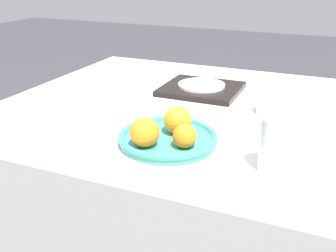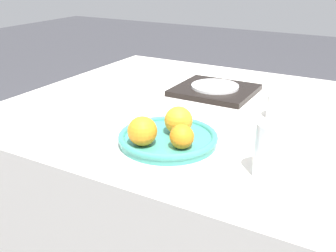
{
  "view_description": "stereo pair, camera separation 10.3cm",
  "coord_description": "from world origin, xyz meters",
  "px_view_note": "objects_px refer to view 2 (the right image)",
  "views": [
    {
      "loc": [
        0.39,
        -1.17,
        1.15
      ],
      "look_at": [
        0.01,
        -0.3,
        0.75
      ],
      "focal_mm": 42.0,
      "sensor_mm": 36.0,
      "label": 1
    },
    {
      "loc": [
        0.48,
        -1.13,
        1.15
      ],
      "look_at": [
        0.01,
        -0.3,
        0.75
      ],
      "focal_mm": 42.0,
      "sensor_mm": 36.0,
      "label": 2
    }
  ],
  "objects_px": {
    "orange_1": "(142,131)",
    "water_glass": "(270,150)",
    "orange_0": "(179,120)",
    "cup_0": "(281,107)",
    "serving_tray": "(215,90)",
    "napkin": "(302,145)",
    "cup_2": "(117,74)",
    "side_plate": "(215,86)",
    "orange_2": "(182,137)",
    "fruit_platter": "(168,138)"
  },
  "relations": [
    {
      "from": "orange_1",
      "to": "water_glass",
      "type": "relative_size",
      "value": 0.58
    },
    {
      "from": "orange_0",
      "to": "cup_0",
      "type": "height_order",
      "value": "orange_0"
    },
    {
      "from": "serving_tray",
      "to": "napkin",
      "type": "distance_m",
      "value": 0.49
    },
    {
      "from": "cup_2",
      "to": "orange_1",
      "type": "bearing_deg",
      "value": -47.87
    },
    {
      "from": "orange_0",
      "to": "cup_0",
      "type": "bearing_deg",
      "value": 56.28
    },
    {
      "from": "side_plate",
      "to": "cup_2",
      "type": "height_order",
      "value": "cup_2"
    },
    {
      "from": "serving_tray",
      "to": "napkin",
      "type": "xyz_separation_m",
      "value": [
        0.38,
        -0.31,
        -0.01
      ]
    },
    {
      "from": "orange_2",
      "to": "fruit_platter",
      "type": "bearing_deg",
      "value": 145.72
    },
    {
      "from": "orange_0",
      "to": "water_glass",
      "type": "bearing_deg",
      "value": -15.1
    },
    {
      "from": "orange_0",
      "to": "water_glass",
      "type": "relative_size",
      "value": 0.58
    },
    {
      "from": "side_plate",
      "to": "napkin",
      "type": "distance_m",
      "value": 0.49
    },
    {
      "from": "orange_1",
      "to": "napkin",
      "type": "relative_size",
      "value": 0.51
    },
    {
      "from": "serving_tray",
      "to": "side_plate",
      "type": "height_order",
      "value": "side_plate"
    },
    {
      "from": "orange_1",
      "to": "orange_2",
      "type": "bearing_deg",
      "value": 19.13
    },
    {
      "from": "side_plate",
      "to": "cup_2",
      "type": "xyz_separation_m",
      "value": [
        -0.4,
        -0.07,
        0.01
      ]
    },
    {
      "from": "fruit_platter",
      "to": "orange_0",
      "type": "relative_size",
      "value": 3.52
    },
    {
      "from": "orange_2",
      "to": "serving_tray",
      "type": "bearing_deg",
      "value": 104.15
    },
    {
      "from": "water_glass",
      "to": "napkin",
      "type": "distance_m",
      "value": 0.21
    },
    {
      "from": "serving_tray",
      "to": "cup_2",
      "type": "bearing_deg",
      "value": -170.5
    },
    {
      "from": "fruit_platter",
      "to": "orange_0",
      "type": "xyz_separation_m",
      "value": [
        0.01,
        0.03,
        0.04
      ]
    },
    {
      "from": "water_glass",
      "to": "cup_0",
      "type": "distance_m",
      "value": 0.38
    },
    {
      "from": "water_glass",
      "to": "cup_2",
      "type": "relative_size",
      "value": 1.6
    },
    {
      "from": "orange_0",
      "to": "orange_2",
      "type": "xyz_separation_m",
      "value": [
        0.05,
        -0.07,
        -0.01
      ]
    },
    {
      "from": "serving_tray",
      "to": "cup_2",
      "type": "xyz_separation_m",
      "value": [
        -0.4,
        -0.07,
        0.02
      ]
    },
    {
      "from": "fruit_platter",
      "to": "cup_0",
      "type": "height_order",
      "value": "cup_0"
    },
    {
      "from": "orange_1",
      "to": "water_glass",
      "type": "distance_m",
      "value": 0.31
    },
    {
      "from": "cup_2",
      "to": "napkin",
      "type": "xyz_separation_m",
      "value": [
        0.78,
        -0.24,
        -0.03
      ]
    },
    {
      "from": "orange_2",
      "to": "side_plate",
      "type": "distance_m",
      "value": 0.53
    },
    {
      "from": "orange_0",
      "to": "cup_2",
      "type": "height_order",
      "value": "orange_0"
    },
    {
      "from": "orange_1",
      "to": "serving_tray",
      "type": "bearing_deg",
      "value": 93.65
    },
    {
      "from": "fruit_platter",
      "to": "orange_1",
      "type": "relative_size",
      "value": 3.55
    },
    {
      "from": "fruit_platter",
      "to": "orange_1",
      "type": "bearing_deg",
      "value": -111.96
    },
    {
      "from": "orange_1",
      "to": "water_glass",
      "type": "bearing_deg",
      "value": 6.43
    },
    {
      "from": "orange_1",
      "to": "side_plate",
      "type": "height_order",
      "value": "orange_1"
    },
    {
      "from": "orange_0",
      "to": "orange_2",
      "type": "height_order",
      "value": "orange_0"
    },
    {
      "from": "serving_tray",
      "to": "napkin",
      "type": "relative_size",
      "value": 1.91
    },
    {
      "from": "side_plate",
      "to": "cup_0",
      "type": "bearing_deg",
      "value": -26.81
    },
    {
      "from": "fruit_platter",
      "to": "water_glass",
      "type": "distance_m",
      "value": 0.29
    },
    {
      "from": "serving_tray",
      "to": "cup_0",
      "type": "bearing_deg",
      "value": -26.81
    },
    {
      "from": "napkin",
      "to": "fruit_platter",
      "type": "bearing_deg",
      "value": -153.41
    },
    {
      "from": "serving_tray",
      "to": "side_plate",
      "type": "xyz_separation_m",
      "value": [
        0.0,
        0.0,
        0.02
      ]
    },
    {
      "from": "orange_2",
      "to": "orange_1",
      "type": "bearing_deg",
      "value": -160.87
    },
    {
      "from": "orange_1",
      "to": "cup_0",
      "type": "relative_size",
      "value": 0.88
    },
    {
      "from": "fruit_platter",
      "to": "side_plate",
      "type": "height_order",
      "value": "same"
    },
    {
      "from": "water_glass",
      "to": "cup_2",
      "type": "height_order",
      "value": "water_glass"
    },
    {
      "from": "orange_0",
      "to": "side_plate",
      "type": "bearing_deg",
      "value": 100.36
    },
    {
      "from": "orange_0",
      "to": "orange_2",
      "type": "bearing_deg",
      "value": -56.69
    },
    {
      "from": "water_glass",
      "to": "napkin",
      "type": "bearing_deg",
      "value": 80.42
    },
    {
      "from": "orange_0",
      "to": "napkin",
      "type": "relative_size",
      "value": 0.51
    },
    {
      "from": "fruit_platter",
      "to": "cup_2",
      "type": "distance_m",
      "value": 0.61
    }
  ]
}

